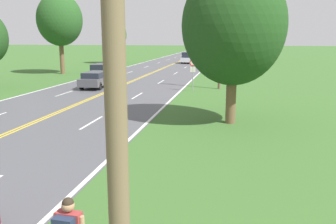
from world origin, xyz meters
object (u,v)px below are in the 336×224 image
(tree_mid_treeline, at_px, (234,26))
(car_dark_grey_hatchback_approaching, at_px, (96,79))
(car_dark_green_suv_mid_near, at_px, (102,71))
(tree_right_cluster, at_px, (114,35))
(car_silver_van_mid_far, at_px, (188,57))
(tree_left_verge, at_px, (250,28))
(tree_behind_sign, at_px, (60,20))
(car_dark_blue_sedan_receding, at_px, (214,53))
(traffic_sign, at_px, (193,67))

(tree_mid_treeline, bearing_deg, car_dark_grey_hatchback_approaching, 137.01)
(car_dark_green_suv_mid_near, bearing_deg, tree_mid_treeline, -144.16)
(tree_mid_treeline, relative_size, tree_right_cluster, 1.09)
(car_dark_green_suv_mid_near, bearing_deg, tree_right_cluster, 12.91)
(car_dark_green_suv_mid_near, distance_m, car_silver_van_mid_far, 26.83)
(car_dark_grey_hatchback_approaching, relative_size, car_dark_green_suv_mid_near, 1.08)
(tree_left_verge, height_order, tree_behind_sign, tree_behind_sign)
(car_dark_green_suv_mid_near, bearing_deg, car_dark_blue_sedan_receding, -11.91)
(traffic_sign, relative_size, car_dark_blue_sedan_receding, 0.56)
(tree_behind_sign, height_order, car_silver_van_mid_far, tree_behind_sign)
(tree_left_verge, xyz_separation_m, tree_mid_treeline, (-2.44, -50.01, -1.10))
(tree_behind_sign, relative_size, car_silver_van_mid_far, 2.13)
(tree_left_verge, relative_size, tree_right_cluster, 1.25)
(tree_left_verge, relative_size, car_dark_blue_sedan_receding, 1.91)
(car_dark_grey_hatchback_approaching, bearing_deg, tree_mid_treeline, -135.60)
(traffic_sign, height_order, car_silver_van_mid_far, traffic_sign)
(tree_mid_treeline, distance_m, tree_right_cluster, 45.25)
(tree_right_cluster, bearing_deg, tree_behind_sign, -91.93)
(car_dark_green_suv_mid_near, height_order, car_dark_blue_sedan_receding, car_dark_green_suv_mid_near)
(car_dark_grey_hatchback_approaching, distance_m, car_dark_green_suv_mid_near, 6.25)
(traffic_sign, distance_m, car_dark_green_suv_mid_near, 12.33)
(tree_left_verge, xyz_separation_m, car_dark_green_suv_mid_near, (-16.25, -32.76, -5.22))
(tree_behind_sign, xyz_separation_m, tree_mid_treeline, (20.95, -22.47, -1.50))
(traffic_sign, distance_m, tree_left_verge, 39.76)
(tree_behind_sign, distance_m, tree_right_cluster, 18.03)
(tree_mid_treeline, distance_m, car_dark_grey_hatchback_approaching, 17.03)
(traffic_sign, distance_m, tree_mid_treeline, 11.76)
(tree_behind_sign, bearing_deg, car_silver_van_mid_far, 58.45)
(tree_behind_sign, distance_m, car_dark_blue_sedan_receding, 51.02)
(tree_left_verge, relative_size, tree_mid_treeline, 1.15)
(tree_left_verge, relative_size, car_dark_green_suv_mid_near, 2.30)
(tree_right_cluster, bearing_deg, car_dark_blue_sedan_receding, 63.55)
(tree_behind_sign, height_order, tree_right_cluster, tree_behind_sign)
(tree_right_cluster, xyz_separation_m, car_silver_van_mid_far, (12.28, 3.04, -3.89))
(traffic_sign, bearing_deg, tree_left_verge, 81.64)
(tree_left_verge, bearing_deg, traffic_sign, -98.36)
(car_dark_green_suv_mid_near, bearing_deg, tree_behind_sign, 50.98)
(tree_mid_treeline, bearing_deg, tree_behind_sign, 133.00)
(traffic_sign, relative_size, tree_behind_sign, 0.28)
(tree_right_cluster, relative_size, car_silver_van_mid_far, 1.62)
(tree_left_verge, bearing_deg, tree_right_cluster, -157.17)
(car_dark_green_suv_mid_near, distance_m, car_dark_blue_sedan_receding, 54.11)
(tree_right_cluster, relative_size, car_dark_grey_hatchback_approaching, 1.70)
(tree_mid_treeline, xyz_separation_m, car_dark_green_suv_mid_near, (-13.81, 17.25, -4.12))
(traffic_sign, xyz_separation_m, tree_behind_sign, (-17.64, 11.59, 4.48))
(tree_left_verge, bearing_deg, car_dark_grey_hatchback_approaching, -110.52)
(tree_mid_treeline, relative_size, car_silver_van_mid_far, 1.77)
(tree_behind_sign, bearing_deg, car_dark_blue_sedan_receding, 72.00)
(traffic_sign, xyz_separation_m, tree_mid_treeline, (3.31, -10.88, 2.98))
(traffic_sign, height_order, tree_mid_treeline, tree_mid_treeline)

